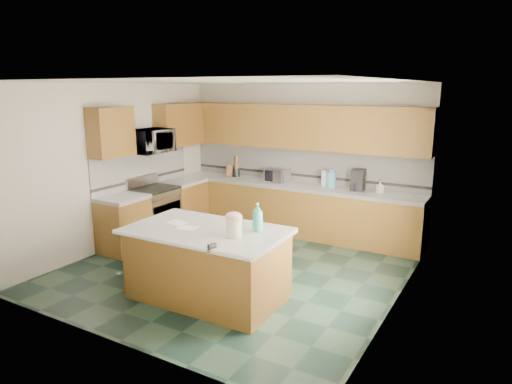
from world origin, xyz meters
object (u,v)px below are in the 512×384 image
Objects in this scene: island_base at (208,266)px; island_top at (207,231)px; knife_block at (230,171)px; toaster_oven at (277,175)px; coffee_maker at (358,180)px; treat_jar at (234,228)px; soap_bottle_island at (258,217)px.

island_top is (0.00, 0.00, 0.46)m from island_base.
toaster_oven is (1.05, 0.00, 0.01)m from knife_block.
toaster_oven reaches higher than island_base.
island_base is 8.31× the size of knife_block.
island_base is 3.12m from toaster_oven.
knife_block is 1.05m from toaster_oven.
coffee_maker is at bearing 71.56° from island_top.
treat_jar is 0.35m from soap_bottle_island.
coffee_maker is (0.35, 2.81, 0.00)m from soap_bottle_island.
toaster_oven is 1.15× the size of coffee_maker.
soap_bottle_island reaches higher than treat_jar.
knife_block reaches higher than island_top.
toaster_oven is at bearing -20.61° from knife_block.
coffee_maker is at bearing 69.85° from soap_bottle_island.
toaster_oven is (-0.58, 3.01, 0.61)m from island_base.
treat_jar is 0.56× the size of soap_bottle_island.
treat_jar is at bearing -11.50° from island_top.
island_top is at bearing 0.00° from island_base.
toaster_oven is at bearing 99.73° from island_base.
knife_block is (-1.63, 3.01, 0.14)m from island_top.
knife_block is at bearing 177.97° from coffee_maker.
treat_jar is (0.45, -0.08, 0.13)m from island_top.
island_top is 5.47× the size of soap_bottle_island.
knife_block is (-1.63, 3.01, 0.60)m from island_base.
toaster_oven is at bearing 99.73° from island_top.
soap_bottle_island is 0.85× the size of toaster_oven.
knife_block is (-2.22, 2.78, -0.07)m from soap_bottle_island.
coffee_maker reaches higher than island_top.
island_base is 3.25m from coffee_maker.
soap_bottle_island is 2.84m from coffee_maker.
knife_block reaches higher than treat_jar.
coffee_maker is (0.95, 3.04, 0.67)m from island_base.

